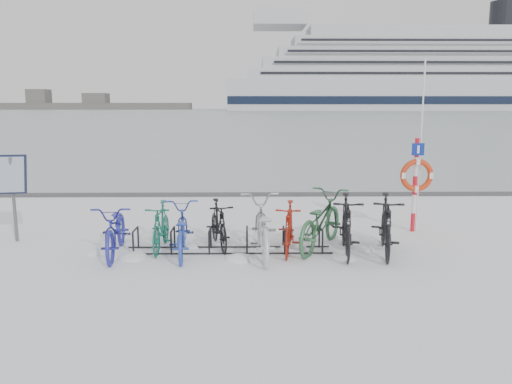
{
  "coord_description": "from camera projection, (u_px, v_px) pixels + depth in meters",
  "views": [
    {
      "loc": [
        0.39,
        -9.38,
        2.83
      ],
      "look_at": [
        0.54,
        0.6,
        1.06
      ],
      "focal_mm": 35.0,
      "sensor_mm": 36.0,
      "label": 1
    }
  ],
  "objects": [
    {
      "name": "bike_4",
      "position": [
        262.0,
        226.0,
        9.39
      ],
      "size": [
        0.85,
        2.2,
        1.14
      ],
      "primitive_type": "imported",
      "rotation": [
        0.0,
        0.0,
        3.19
      ],
      "color": "silver",
      "rests_on": "ground"
    },
    {
      "name": "bike_7",
      "position": [
        346.0,
        223.0,
        9.53
      ],
      "size": [
        0.79,
        1.99,
        1.16
      ],
      "primitive_type": "imported",
      "rotation": [
        0.0,
        0.0,
        -0.13
      ],
      "color": "black",
      "rests_on": "ground"
    },
    {
      "name": "lifebuoy_station",
      "position": [
        417.0,
        175.0,
        10.97
      ],
      "size": [
        0.73,
        0.22,
        3.81
      ],
      "color": "red",
      "rests_on": "ground"
    },
    {
      "name": "snow_drifts",
      "position": [
        238.0,
        253.0,
        9.61
      ],
      "size": [
        5.62,
        1.82,
        0.2
      ],
      "color": "white",
      "rests_on": "ground"
    },
    {
      "name": "bike_rack",
      "position": [
        229.0,
        242.0,
        9.69
      ],
      "size": [
        4.0,
        0.48,
        0.46
      ],
      "color": "black",
      "rests_on": "ground"
    },
    {
      "name": "shoreline",
      "position": [
        17.0,
        104.0,
        263.34
      ],
      "size": [
        180.0,
        12.0,
        9.5
      ],
      "color": "#494949",
      "rests_on": "ground"
    },
    {
      "name": "bike_1",
      "position": [
        161.0,
        225.0,
        9.81
      ],
      "size": [
        0.48,
        1.61,
        0.97
      ],
      "primitive_type": "imported",
      "rotation": [
        0.0,
        0.0,
        -0.02
      ],
      "color": "#14604B",
      "rests_on": "ground"
    },
    {
      "name": "bike_6",
      "position": [
        320.0,
        219.0,
        9.89
      ],
      "size": [
        1.7,
        2.31,
        1.16
      ],
      "primitive_type": "imported",
      "rotation": [
        0.0,
        0.0,
        2.66
      ],
      "color": "#2F603C",
      "rests_on": "ground"
    },
    {
      "name": "bike_0",
      "position": [
        116.0,
        227.0,
        9.47
      ],
      "size": [
        0.9,
        2.05,
        1.04
      ],
      "primitive_type": "imported",
      "rotation": [
        0.0,
        0.0,
        0.1
      ],
      "color": "#252897",
      "rests_on": "ground"
    },
    {
      "name": "quay_edge",
      "position": [
        236.0,
        195.0,
        15.53
      ],
      "size": [
        400.0,
        0.25,
        0.1
      ],
      "primitive_type": "cube",
      "color": "#3F3F42",
      "rests_on": "ground"
    },
    {
      "name": "cruise_ferry",
      "position": [
        401.0,
        79.0,
        220.66
      ],
      "size": [
        155.23,
        29.24,
        51.0
      ],
      "color": "silver",
      "rests_on": "ground"
    },
    {
      "name": "bike_5",
      "position": [
        289.0,
        226.0,
        9.66
      ],
      "size": [
        0.7,
        1.7,
        0.99
      ],
      "primitive_type": "imported",
      "rotation": [
        0.0,
        0.0,
        -0.14
      ],
      "color": "maroon",
      "rests_on": "ground"
    },
    {
      "name": "ice_sheet",
      "position": [
        247.0,
        113.0,
        162.34
      ],
      "size": [
        400.0,
        298.0,
        0.02
      ],
      "primitive_type": "cube",
      "color": "#A2AEB7",
      "rests_on": "ground"
    },
    {
      "name": "info_board",
      "position": [
        11.0,
        180.0,
        10.18
      ],
      "size": [
        0.63,
        0.3,
        1.81
      ],
      "rotation": [
        0.0,
        0.0,
        0.13
      ],
      "color": "#595B5E",
      "rests_on": "ground"
    },
    {
      "name": "ground",
      "position": [
        229.0,
        251.0,
        9.73
      ],
      "size": [
        900.0,
        900.0,
        0.0
      ],
      "primitive_type": "plane",
      "color": "white",
      "rests_on": "ground"
    },
    {
      "name": "bike_3",
      "position": [
        219.0,
        223.0,
        9.99
      ],
      "size": [
        0.82,
        1.67,
        0.97
      ],
      "primitive_type": "imported",
      "rotation": [
        0.0,
        0.0,
        0.24
      ],
      "color": "black",
      "rests_on": "ground"
    },
    {
      "name": "bike_8",
      "position": [
        386.0,
        223.0,
        9.52
      ],
      "size": [
        0.92,
        2.01,
        1.17
      ],
      "primitive_type": "imported",
      "rotation": [
        0.0,
        0.0,
        -0.2
      ],
      "color": "black",
      "rests_on": "ground"
    },
    {
      "name": "bike_2",
      "position": [
        181.0,
        229.0,
        9.46
      ],
      "size": [
        0.85,
        1.95,
        0.99
      ],
      "primitive_type": "imported",
      "rotation": [
        0.0,
        0.0,
        3.24
      ],
      "color": "#2841A7",
      "rests_on": "ground"
    }
  ]
}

